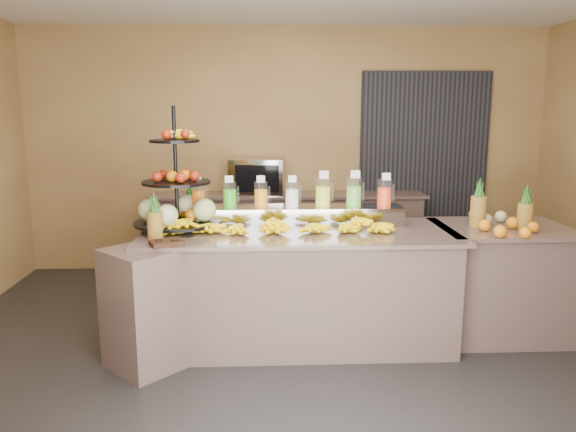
{
  "coord_description": "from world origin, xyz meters",
  "views": [
    {
      "loc": [
        -0.28,
        -4.05,
        1.91
      ],
      "look_at": [
        -0.09,
        0.3,
        1.05
      ],
      "focal_mm": 35.0,
      "sensor_mm": 36.0,
      "label": 1
    }
  ],
  "objects": [
    {
      "name": "condiment_caddy",
      "position": [
        -0.98,
        -0.11,
        0.95
      ],
      "size": [
        0.27,
        0.25,
        0.03
      ],
      "primitive_type": "cube",
      "rotation": [
        0.0,
        0.0,
        0.42
      ],
      "color": "black",
      "rests_on": "buffet_counter"
    },
    {
      "name": "pitcher_tray",
      "position": [
        -0.04,
        0.58,
        1.01
      ],
      "size": [
        1.85,
        0.3,
        0.15
      ],
      "primitive_type": "cube",
      "color": "gray",
      "rests_on": "buffet_counter"
    },
    {
      "name": "ground",
      "position": [
        0.0,
        0.0,
        0.0
      ],
      "size": [
        6.0,
        6.0,
        0.0
      ],
      "primitive_type": "plane",
      "color": "black",
      "rests_on": "ground"
    },
    {
      "name": "right_fruit_pile",
      "position": [
        1.64,
        0.25,
        1.01
      ],
      "size": [
        0.48,
        0.46,
        0.25
      ],
      "color": "brown",
      "rests_on": "right_counter"
    },
    {
      "name": "juice_pitcher_lime",
      "position": [
        0.48,
        0.58,
        1.19
      ],
      "size": [
        0.13,
        0.14,
        0.32
      ],
      "color": "silver",
      "rests_on": "pitcher_tray"
    },
    {
      "name": "pineapple_left_a",
      "position": [
        -1.1,
        0.1,
        1.06
      ],
      "size": [
        0.12,
        0.12,
        0.36
      ],
      "rotation": [
        0.0,
        0.0,
        -0.4
      ],
      "color": "brown",
      "rests_on": "buffet_counter"
    },
    {
      "name": "right_counter",
      "position": [
        1.7,
        0.4,
        0.47
      ],
      "size": [
        1.08,
        0.88,
        0.93
      ],
      "color": "gray",
      "rests_on": "ground"
    },
    {
      "name": "fruit_stand",
      "position": [
        -0.93,
        0.42,
        1.18
      ],
      "size": [
        0.8,
        0.8,
        0.98
      ],
      "rotation": [
        0.0,
        0.0,
        -0.15
      ],
      "color": "black",
      "rests_on": "buffet_counter"
    },
    {
      "name": "juice_pitcher_milk",
      "position": [
        -0.04,
        0.58,
        1.17
      ],
      "size": [
        0.12,
        0.12,
        0.28
      ],
      "color": "silver",
      "rests_on": "pitcher_tray"
    },
    {
      "name": "back_ledge",
      "position": [
        0.0,
        2.25,
        0.47
      ],
      "size": [
        3.1,
        0.55,
        0.93
      ],
      "color": "gray",
      "rests_on": "ground"
    },
    {
      "name": "buffet_counter",
      "position": [
        -0.12,
        0.26,
        0.47
      ],
      "size": [
        2.75,
        1.25,
        0.93
      ],
      "color": "gray",
      "rests_on": "ground"
    },
    {
      "name": "juice_pitcher_green",
      "position": [
        -0.56,
        0.58,
        1.17
      ],
      "size": [
        0.12,
        0.12,
        0.28
      ],
      "color": "silver",
      "rests_on": "pitcher_tray"
    },
    {
      "name": "juice_pitcher_orange_b",
      "position": [
        -0.3,
        0.58,
        1.17
      ],
      "size": [
        0.12,
        0.12,
        0.28
      ],
      "color": "silver",
      "rests_on": "pitcher_tray"
    },
    {
      "name": "juice_pitcher_lemon",
      "position": [
        0.22,
        0.58,
        1.19
      ],
      "size": [
        0.13,
        0.14,
        0.32
      ],
      "color": "silver",
      "rests_on": "pitcher_tray"
    },
    {
      "name": "juice_pitcher_orange_a",
      "position": [
        -0.82,
        0.58,
        1.17
      ],
      "size": [
        0.11,
        0.12,
        0.27
      ],
      "color": "silver",
      "rests_on": "pitcher_tray"
    },
    {
      "name": "room_envelope",
      "position": [
        0.19,
        0.79,
        1.88
      ],
      "size": [
        6.04,
        5.02,
        2.82
      ],
      "color": "brown",
      "rests_on": "ground"
    },
    {
      "name": "banana_heap",
      "position": [
        -0.18,
        0.28,
        0.99
      ],
      "size": [
        1.88,
        0.17,
        0.16
      ],
      "color": "#FFEC0C",
      "rests_on": "buffet_counter"
    },
    {
      "name": "oven_warmer",
      "position": [
        -0.35,
        2.25,
        1.13
      ],
      "size": [
        0.63,
        0.47,
        0.4
      ],
      "primitive_type": "cube",
      "rotation": [
        0.0,
        0.0,
        -0.09
      ],
      "color": "gray",
      "rests_on": "back_ledge"
    },
    {
      "name": "juice_pitcher_orange_c",
      "position": [
        0.74,
        0.58,
        1.18
      ],
      "size": [
        0.12,
        0.13,
        0.3
      ],
      "color": "silver",
      "rests_on": "pitcher_tray"
    },
    {
      "name": "pineapple_left_b",
      "position": [
        -0.92,
        0.78,
        1.07
      ],
      "size": [
        0.12,
        0.12,
        0.38
      ],
      "rotation": [
        0.0,
        0.0,
        0.17
      ],
      "color": "brown",
      "rests_on": "buffet_counter"
    }
  ]
}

